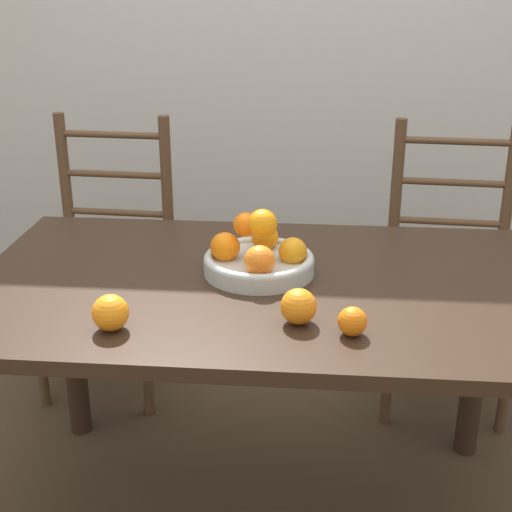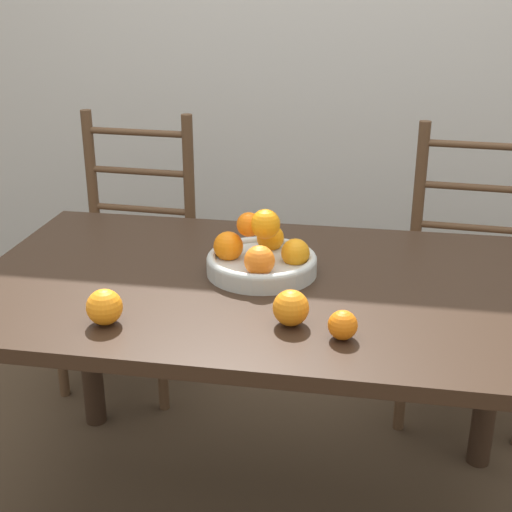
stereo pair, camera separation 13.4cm
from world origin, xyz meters
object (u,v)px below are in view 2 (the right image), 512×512
at_px(orange_loose_0, 104,307).
at_px(chair_left, 130,258).
at_px(orange_loose_2, 343,325).
at_px(chair_right, 469,281).
at_px(fruit_bowl, 261,257).
at_px(orange_loose_1, 291,308).

bearing_deg(orange_loose_0, chair_left, 107.45).
bearing_deg(orange_loose_2, chair_right, 68.52).
bearing_deg(fruit_bowl, chair_right, 47.32).
height_order(orange_loose_1, chair_left, chair_left).
bearing_deg(chair_right, chair_left, -176.32).
bearing_deg(chair_left, orange_loose_1, -49.58).
xyz_separation_m(fruit_bowl, chair_left, (-0.59, 0.65, -0.30)).
height_order(fruit_bowl, chair_right, chair_right).
xyz_separation_m(orange_loose_2, chair_right, (0.38, 0.96, -0.29)).
height_order(chair_left, chair_right, same).
distance_m(orange_loose_1, chair_right, 1.08).
xyz_separation_m(fruit_bowl, orange_loose_1, (0.11, -0.27, -0.01)).
bearing_deg(orange_loose_1, chair_left, 127.45).
xyz_separation_m(orange_loose_1, chair_right, (0.49, 0.91, -0.30)).
height_order(orange_loose_0, chair_right, chair_right).
bearing_deg(orange_loose_0, chair_right, 47.96).
xyz_separation_m(fruit_bowl, chair_right, (0.60, 0.65, -0.30)).
height_order(orange_loose_2, chair_left, chair_left).
bearing_deg(chair_left, fruit_bowl, -44.66).
height_order(fruit_bowl, chair_left, chair_left).
xyz_separation_m(fruit_bowl, orange_loose_0, (-0.28, -0.33, -0.01)).
bearing_deg(chair_left, orange_loose_0, -69.58).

